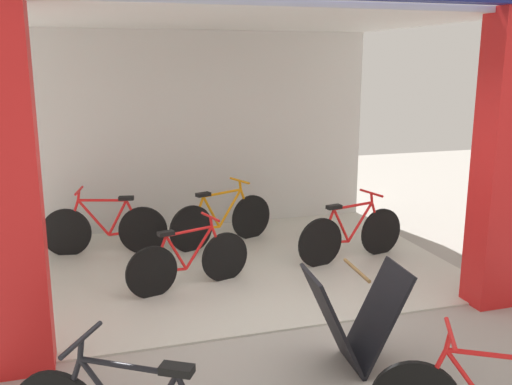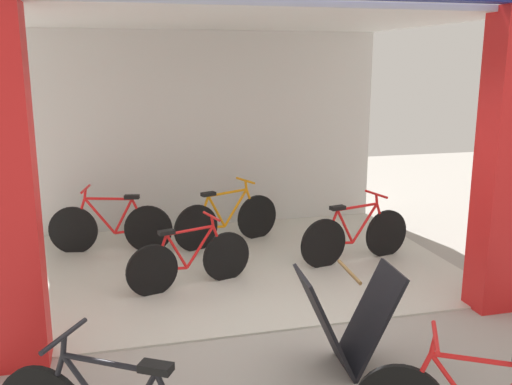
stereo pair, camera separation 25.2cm
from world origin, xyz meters
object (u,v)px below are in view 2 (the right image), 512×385
object	(u,v)px
bicycle_inside_0	(190,261)
bicycle_inside_2	(355,236)
bicycle_inside_1	(111,227)
bicycle_inside_3	(227,220)
sandwich_board_sign	(347,320)

from	to	relation	value
bicycle_inside_0	bicycle_inside_2	size ratio (longest dim) A/B	0.92
bicycle_inside_1	bicycle_inside_3	bearing A→B (deg)	-1.86
bicycle_inside_2	sandwich_board_sign	xyz separation A→B (m)	(-1.14, -2.38, 0.08)
bicycle_inside_2	sandwich_board_sign	world-z (taller)	bicycle_inside_2
bicycle_inside_0	bicycle_inside_3	xyz separation A→B (m)	(0.72, 1.43, 0.03)
bicycle_inside_0	bicycle_inside_1	xyz separation A→B (m)	(-0.85, 1.49, 0.03)
bicycle_inside_0	bicycle_inside_2	distance (m)	2.18
sandwich_board_sign	bicycle_inside_3	bearing A→B (deg)	94.89
bicycle_inside_1	sandwich_board_sign	distance (m)	3.99
bicycle_inside_2	bicycle_inside_3	world-z (taller)	bicycle_inside_3
bicycle_inside_3	bicycle_inside_1	bearing A→B (deg)	178.14
bicycle_inside_1	bicycle_inside_2	xyz separation A→B (m)	(3.00, -1.15, -0.01)
bicycle_inside_2	bicycle_inside_1	bearing A→B (deg)	158.99
bicycle_inside_0	bicycle_inside_2	xyz separation A→B (m)	(2.16, 0.33, 0.02)
bicycle_inside_1	sandwich_board_sign	xyz separation A→B (m)	(1.87, -3.53, 0.08)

